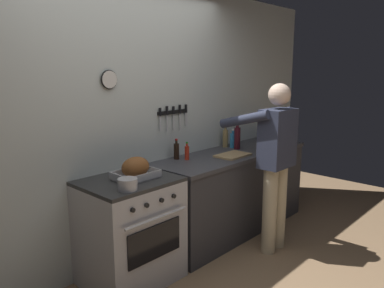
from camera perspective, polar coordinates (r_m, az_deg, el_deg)
name	(u,v)px	position (r m, az deg, el deg)	size (l,w,h in m)	color
wall_back	(122,124)	(3.46, -10.61, 3.00)	(6.00, 0.13, 2.60)	silver
counter_block	(232,191)	(4.24, 6.08, -7.14)	(2.03, 0.65, 0.90)	#38383D
stove	(130,231)	(3.29, -9.37, -12.87)	(0.76, 0.67, 0.90)	#BCBCC1
person_cook	(275,157)	(3.72, 12.44, -1.95)	(0.51, 0.63, 1.66)	#C6B793
roasting_pan	(136,169)	(3.13, -8.56, -3.75)	(0.35, 0.26, 0.18)	#B7B7BC
saucepan	(128,184)	(2.86, -9.74, -6.04)	(0.15, 0.15, 0.09)	#B7B7BC
cutting_board	(233,155)	(3.92, 6.22, -1.70)	(0.36, 0.24, 0.02)	tan
bottle_vinegar	(225,138)	(4.35, 5.08, 0.93)	(0.06, 0.06, 0.26)	#997F4C
bottle_soy_sauce	(176,151)	(3.76, -2.38, -1.03)	(0.05, 0.05, 0.21)	black
bottle_dish_soap	(233,140)	(4.33, 6.25, 0.62)	(0.07, 0.07, 0.21)	#338CCC
bottle_wine_red	(237,138)	(4.25, 6.88, 0.98)	(0.07, 0.07, 0.31)	#47141E
bottle_hot_sauce	(187,152)	(3.74, -0.78, -1.29)	(0.05, 0.05, 0.18)	red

